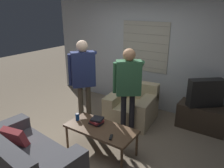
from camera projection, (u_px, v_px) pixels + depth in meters
name	position (u px, v px, depth m)	size (l,w,h in m)	color
ground_plane	(93.00, 145.00, 3.86)	(16.00, 16.00, 0.00)	#7F705B
wall_back	(146.00, 54.00, 5.02)	(5.20, 0.08, 2.55)	#ADB2B7
couch_blue	(21.00, 162.00, 2.99)	(1.71, 1.06, 0.84)	#424247
armchair_beige	(132.00, 106.00, 4.67)	(1.02, 1.01, 0.76)	#C6B289
coffee_table	(101.00, 130.00, 3.56)	(1.17, 0.55, 0.46)	brown
tv_stand	(202.00, 117.00, 4.32)	(0.91, 0.46, 0.50)	#33281E
tv	(205.00, 93.00, 4.15)	(0.63, 0.58, 0.54)	black
person_left_standing	(83.00, 74.00, 4.11)	(0.56, 0.83, 1.75)	#4C4233
person_right_standing	(128.00, 82.00, 3.85)	(0.53, 0.79, 1.65)	black
book_stack	(97.00, 121.00, 3.65)	(0.24, 0.22, 0.10)	black
soda_can	(77.00, 117.00, 3.76)	(0.07, 0.07, 0.13)	#194C9E
spare_remote	(111.00, 137.00, 3.27)	(0.09, 0.14, 0.02)	black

